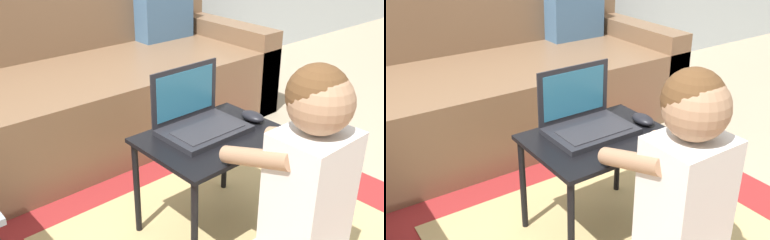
% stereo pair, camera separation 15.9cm
% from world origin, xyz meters
% --- Properties ---
extents(ground_plane, '(16.00, 16.00, 0.00)m').
position_xyz_m(ground_plane, '(0.00, 0.00, 0.00)').
color(ground_plane, gray).
extents(couch, '(2.24, 0.91, 0.79)m').
position_xyz_m(couch, '(0.09, 1.08, 0.28)').
color(couch, brown).
rests_on(couch, ground_plane).
extents(laptop_desk, '(0.51, 0.38, 0.41)m').
position_xyz_m(laptop_desk, '(0.11, 0.00, 0.36)').
color(laptop_desk, black).
rests_on(laptop_desk, ground_plane).
extents(laptop, '(0.31, 0.22, 0.23)m').
position_xyz_m(laptop, '(0.10, 0.06, 0.45)').
color(laptop, '#232328').
rests_on(laptop, laptop_desk).
extents(computer_mouse, '(0.06, 0.10, 0.04)m').
position_xyz_m(computer_mouse, '(0.31, -0.01, 0.43)').
color(computer_mouse, black).
rests_on(computer_mouse, laptop_desk).
extents(person_seated, '(0.30, 0.41, 0.78)m').
position_xyz_m(person_seated, '(0.12, -0.41, 0.37)').
color(person_seated, silver).
rests_on(person_seated, ground_plane).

